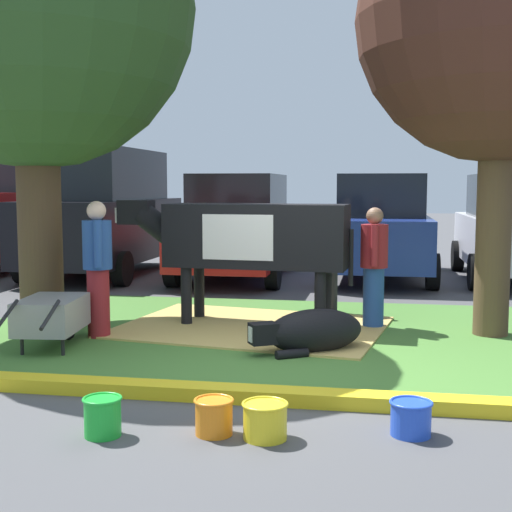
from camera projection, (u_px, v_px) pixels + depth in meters
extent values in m
plane|color=#4C4C4F|center=(272.00, 369.00, 6.81)|extent=(80.00, 80.00, 0.00)
cube|color=#477A33|center=(260.00, 334.00, 8.39)|extent=(7.22, 4.89, 0.02)
cube|color=yellow|center=(209.00, 392.00, 5.84)|extent=(8.42, 0.24, 0.12)
cube|color=tan|center=(252.00, 328.00, 8.69)|extent=(3.54, 2.88, 0.04)
cylinder|color=#4C3823|center=(40.00, 227.00, 8.57)|extent=(0.54, 0.54, 2.59)
sphere|color=#2D5123|center=(33.00, 6.00, 8.30)|extent=(3.91, 3.91, 3.91)
cylinder|color=brown|center=(494.00, 230.00, 8.19)|extent=(0.41, 0.41, 2.57)
sphere|color=#4C281E|center=(501.00, 17.00, 7.95)|extent=(3.34, 3.34, 3.34)
cube|color=black|center=(257.00, 236.00, 8.77)|extent=(2.35, 0.89, 0.80)
cube|color=white|center=(245.00, 235.00, 8.81)|extent=(0.96, 0.79, 0.56)
cylinder|color=black|center=(159.00, 226.00, 9.09)|extent=(0.66, 0.37, 0.58)
cube|color=black|center=(136.00, 212.00, 9.15)|extent=(0.46, 0.30, 0.32)
cube|color=white|center=(122.00, 215.00, 9.21)|extent=(0.14, 0.21, 0.20)
cylinder|color=black|center=(186.00, 297.00, 8.83)|extent=(0.14, 0.14, 0.77)
cylinder|color=black|center=(199.00, 291.00, 9.30)|extent=(0.14, 0.14, 0.77)
cylinder|color=black|center=(320.00, 303.00, 8.39)|extent=(0.14, 0.14, 0.77)
cylinder|color=black|center=(326.00, 297.00, 8.87)|extent=(0.14, 0.14, 0.77)
cylinder|color=black|center=(351.00, 258.00, 8.49)|extent=(0.06, 0.06, 0.70)
ellipsoid|color=black|center=(315.00, 331.00, 7.45)|extent=(1.19, 0.97, 0.48)
cube|color=black|center=(263.00, 333.00, 7.24)|extent=(0.34, 0.32, 0.22)
cube|color=silver|center=(253.00, 334.00, 7.20)|extent=(0.10, 0.12, 0.16)
cylinder|color=black|center=(292.00, 354.00, 7.18)|extent=(0.35, 0.26, 0.10)
cylinder|color=maroon|center=(99.00, 304.00, 8.15)|extent=(0.26, 0.26, 0.83)
cylinder|color=#23478C|center=(97.00, 245.00, 8.08)|extent=(0.34, 0.34, 0.57)
sphere|color=beige|center=(96.00, 211.00, 8.04)|extent=(0.22, 0.22, 0.22)
cylinder|color=#23478C|center=(96.00, 241.00, 8.28)|extent=(0.09, 0.09, 0.54)
cylinder|color=#23478C|center=(98.00, 244.00, 7.86)|extent=(0.09, 0.09, 0.54)
cylinder|color=black|center=(328.00, 287.00, 9.70)|extent=(0.26, 0.26, 0.77)
cylinder|color=#9E7F5B|center=(329.00, 241.00, 9.63)|extent=(0.34, 0.34, 0.53)
sphere|color=tan|center=(329.00, 214.00, 9.60)|extent=(0.21, 0.21, 0.21)
cylinder|color=#9E7F5B|center=(343.00, 239.00, 9.52)|extent=(0.09, 0.09, 0.50)
cylinder|color=#9E7F5B|center=(314.00, 238.00, 9.74)|extent=(0.09, 0.09, 0.50)
cylinder|color=#23478C|center=(373.00, 298.00, 8.69)|extent=(0.26, 0.26, 0.78)
cylinder|color=maroon|center=(374.00, 246.00, 8.62)|extent=(0.34, 0.34, 0.54)
sphere|color=#8C664C|center=(375.00, 216.00, 8.58)|extent=(0.21, 0.21, 0.21)
cylinder|color=maroon|center=(374.00, 245.00, 8.40)|extent=(0.09, 0.09, 0.51)
cylinder|color=maroon|center=(374.00, 242.00, 8.84)|extent=(0.09, 0.09, 0.51)
cube|color=gray|center=(52.00, 314.00, 7.56)|extent=(0.70, 0.97, 0.36)
cylinder|color=black|center=(67.00, 325.00, 8.08)|extent=(0.14, 0.37, 0.36)
cylinder|color=black|center=(22.00, 345.00, 7.30)|extent=(0.04, 0.04, 0.24)
cylinder|color=black|center=(63.00, 346.00, 7.28)|extent=(0.04, 0.04, 0.24)
cylinder|color=black|center=(7.00, 314.00, 6.91)|extent=(0.10, 0.53, 0.23)
cylinder|color=black|center=(50.00, 315.00, 6.89)|extent=(0.10, 0.53, 0.23)
cylinder|color=green|center=(103.00, 417.00, 4.98)|extent=(0.26, 0.26, 0.28)
torus|color=green|center=(102.00, 399.00, 4.97)|extent=(0.29, 0.29, 0.02)
cylinder|color=orange|center=(214.00, 417.00, 5.02)|extent=(0.27, 0.27, 0.25)
torus|color=orange|center=(214.00, 400.00, 5.00)|extent=(0.30, 0.30, 0.02)
cylinder|color=yellow|center=(265.00, 421.00, 4.93)|extent=(0.31, 0.31, 0.25)
torus|color=yellow|center=(265.00, 404.00, 4.92)|extent=(0.34, 0.34, 0.02)
cylinder|color=blue|center=(411.00, 419.00, 5.00)|extent=(0.29, 0.29, 0.24)
torus|color=blue|center=(411.00, 403.00, 4.99)|extent=(0.32, 0.32, 0.02)
cube|color=black|center=(5.00, 180.00, 15.23)|extent=(1.85, 1.81, 1.00)
cylinder|color=black|center=(66.00, 250.00, 16.01)|extent=(0.22, 0.64, 0.64)
cube|color=black|center=(104.00, 230.00, 13.96)|extent=(1.92, 4.61, 1.20)
cube|color=black|center=(103.00, 175.00, 13.85)|extent=(1.68, 3.21, 1.00)
cylinder|color=black|center=(91.00, 251.00, 15.65)|extent=(0.22, 0.64, 0.64)
cylinder|color=black|center=(172.00, 253.00, 15.32)|extent=(0.22, 0.64, 0.64)
cylinder|color=black|center=(24.00, 267.00, 12.72)|extent=(0.22, 0.64, 0.64)
cylinder|color=black|center=(122.00, 269.00, 12.39)|extent=(0.22, 0.64, 0.64)
cube|color=red|center=(239.00, 239.00, 13.49)|extent=(1.81, 4.41, 0.90)
cube|color=black|center=(239.00, 195.00, 13.41)|extent=(1.59, 2.21, 0.80)
cylinder|color=black|center=(212.00, 254.00, 15.10)|extent=(0.22, 0.64, 0.64)
cylinder|color=black|center=(293.00, 255.00, 14.78)|extent=(0.22, 0.64, 0.64)
cylinder|color=black|center=(173.00, 269.00, 12.30)|extent=(0.22, 0.64, 0.64)
cylinder|color=black|center=(273.00, 272.00, 11.98)|extent=(0.22, 0.64, 0.64)
cube|color=navy|center=(380.00, 239.00, 13.47)|extent=(1.81, 4.41, 0.90)
cube|color=black|center=(381.00, 195.00, 13.38)|extent=(1.59, 2.21, 0.80)
cylinder|color=black|center=(338.00, 254.00, 15.07)|extent=(0.22, 0.64, 0.64)
cylinder|color=black|center=(423.00, 255.00, 14.76)|extent=(0.22, 0.64, 0.64)
cylinder|color=black|center=(329.00, 269.00, 12.27)|extent=(0.22, 0.64, 0.64)
cylinder|color=black|center=(433.00, 272.00, 11.96)|extent=(0.22, 0.64, 0.64)
cylinder|color=black|center=(458.00, 256.00, 14.71)|extent=(0.22, 0.64, 0.64)
cylinder|color=black|center=(476.00, 272.00, 11.91)|extent=(0.22, 0.64, 0.64)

